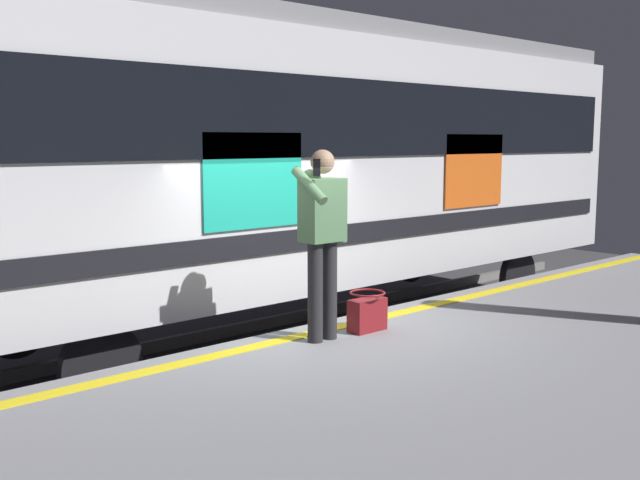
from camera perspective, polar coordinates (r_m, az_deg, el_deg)
ground_plane at (r=7.82m, az=-0.49°, el=-12.74°), size 24.46×24.46×0.00m
platform at (r=6.26m, az=13.92°, el=-13.99°), size 14.02×4.56×0.89m
safety_line at (r=7.34m, az=1.07°, el=-6.81°), size 13.74×0.16×0.01m
track_rail_near at (r=8.87m, az=-6.76°, el=-9.76°), size 18.22×0.08×0.16m
track_rail_far at (r=10.03m, az=-11.56°, el=-7.79°), size 18.22×0.08×0.16m
train_carriage at (r=10.09m, az=-1.27°, el=6.76°), size 10.92×2.85×4.06m
passenger at (r=6.74m, az=0.15°, el=0.91°), size 0.57×0.55×1.76m
handbag at (r=7.23m, az=3.67°, el=-5.61°), size 0.39×0.35×0.39m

